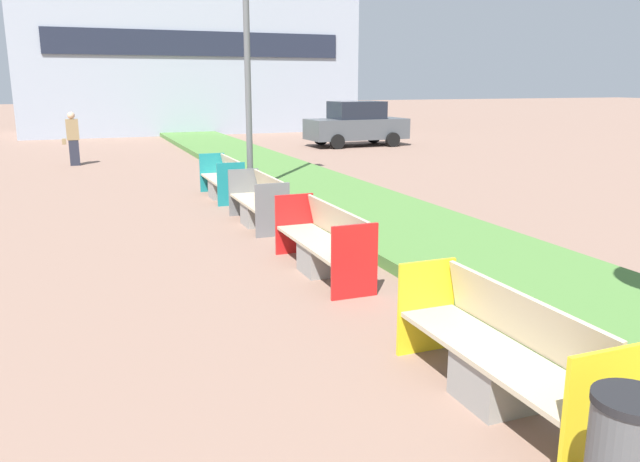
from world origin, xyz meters
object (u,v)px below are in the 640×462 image
bench_red_frame (324,247)px  bench_grey_frame (259,206)px  pedestrian_walking (73,138)px  parked_car_distant (356,124)px  bench_teal_frame (223,182)px  bench_yellow_frame (499,361)px

bench_red_frame → bench_grey_frame: same height
bench_red_frame → pedestrian_walking: bearing=102.9°
pedestrian_walking → parked_car_distant: (11.18, 2.48, 0.04)m
bench_teal_frame → pedestrian_walking: pedestrian_walking is taller
bench_yellow_frame → bench_red_frame: size_ratio=0.98×
bench_yellow_frame → pedestrian_walking: bearing=100.1°
bench_yellow_frame → bench_grey_frame: same height
bench_red_frame → bench_grey_frame: 3.26m
bench_grey_frame → parked_car_distant: bearing=58.5°
bench_teal_frame → pedestrian_walking: (-3.18, 7.53, 0.51)m
bench_yellow_frame → pedestrian_walking: (-3.18, 17.79, 0.50)m
bench_teal_frame → pedestrian_walking: size_ratio=1.18×
bench_grey_frame → pedestrian_walking: bearing=106.7°
bench_grey_frame → parked_car_distant: (8.00, 13.06, 0.55)m
parked_car_distant → bench_red_frame: bearing=-118.2°
pedestrian_walking → bench_teal_frame: bearing=-67.1°
parked_car_distant → bench_yellow_frame: bearing=-113.6°
bench_grey_frame → parked_car_distant: 15.32m
bench_red_frame → bench_teal_frame: 6.31m
parked_car_distant → pedestrian_walking: bearing=-169.6°
bench_grey_frame → parked_car_distant: parked_car_distant is taller
bench_yellow_frame → bench_teal_frame: bearing=90.0°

